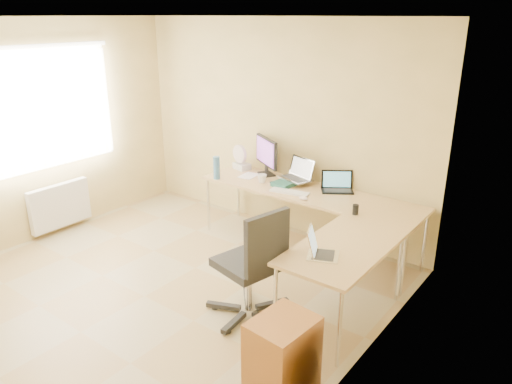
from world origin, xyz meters
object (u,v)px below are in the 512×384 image
Objects in this scene: desk_return at (341,283)px; laptop_return at (324,246)px; monitor at (267,156)px; office_chair at (248,266)px; laptop_black at (338,182)px; keyboard at (290,192)px; water_bottle at (217,168)px; cabinet at (282,359)px; laptop_center at (296,169)px; mug at (262,179)px; desk_main at (307,221)px; desk_fan at (242,158)px.

laptop_return is (-0.05, -0.28, 0.46)m from desk_return.
monitor is 0.51× the size of office_chair.
laptop_black is 0.56m from keyboard.
water_bottle is 0.45× the size of cabinet.
laptop_center reaches higher than cabinet.
laptop_return is 0.48× the size of cabinet.
desk_return is 1.77m from laptop_center.
desk_main is at bearing 7.98° from mug.
keyboard is at bearing 120.24° from office_chair.
desk_fan is 2.20m from office_chair.
laptop_black is (0.26, 0.20, 0.48)m from desk_main.
monitor is at bearing 164.74° from desk_main.
laptop_black is at bearing -0.10° from laptop_return.
laptop_center is 0.42m from mug.
office_chair is (1.40, -1.66, -0.38)m from desk_fan.
keyboard is 1.60× the size of water_bottle.
desk_return is 0.85m from office_chair.
office_chair reaches higher than desk_fan.
water_bottle is at bearing -157.86° from mug.
laptop_black is 1.47m from water_bottle.
cabinet is (2.25, -2.36, -0.52)m from desk_fan.
laptop_return is at bearing -38.18° from mug.
desk_fan is (-1.39, 0.00, 0.04)m from laptop_black.
office_chair is (-0.70, -0.46, 0.14)m from desk_return.
desk_fan is at bearing 169.93° from desk_main.
keyboard reaches higher than desk_return.
mug is at bearing 149.66° from desk_return.
desk_fan is (-0.53, 0.28, 0.10)m from mug.
laptop_center reaches higher than laptop_return.
office_chair is at bearing -57.78° from mug.
monitor reaches higher than laptop_center.
monitor is 1.00m from laptop_black.
desk_return is 1.43m from keyboard.
desk_main is 0.58m from laptop_black.
desk_fan is (-0.39, 0.00, -0.09)m from monitor.
office_chair is at bearing -36.19° from desk_fan.
monitor is 0.48m from laptop_center.
mug is at bearing 163.49° from laptop_black.
laptop_return is at bearing -32.98° from laptop_center.
laptop_black is at bearing 13.57° from desk_fan.
laptop_black is at bearing 23.24° from laptop_center.
laptop_black is 1.69m from office_chair.
desk_return is at bearing -16.13° from desk_fan.
laptop_return is (1.06, -1.10, 0.09)m from keyboard.
laptop_center is 1.73m from office_chair.
cabinet is (2.24, -1.86, -0.51)m from water_bottle.
laptop_black is 0.57× the size of cabinet.
water_bottle is (-0.53, -0.21, 0.09)m from mug.
water_bottle reaches higher than desk_return.
keyboard is (-0.14, -0.18, 0.38)m from desk_main.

